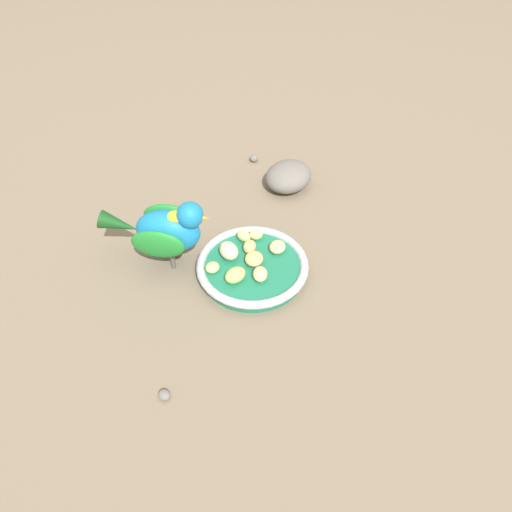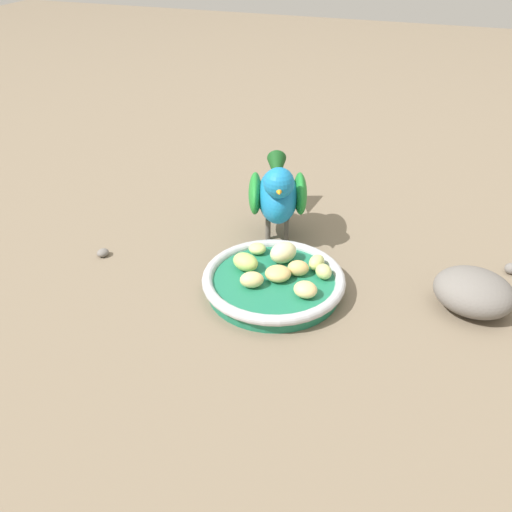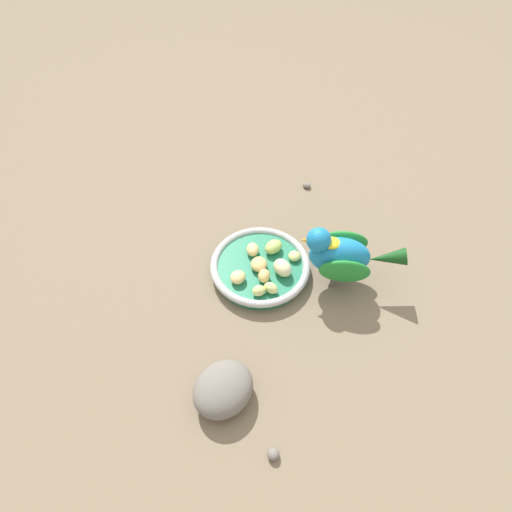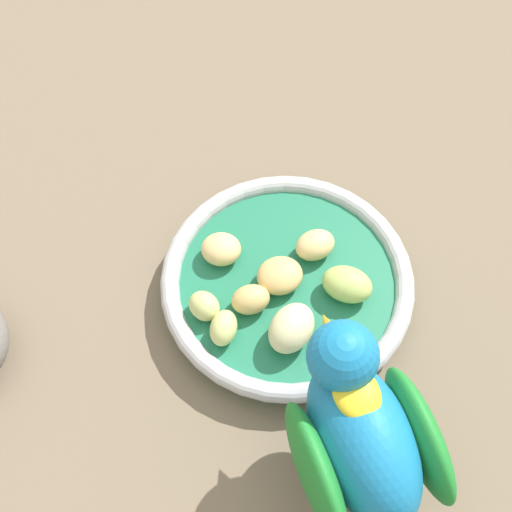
% 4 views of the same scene
% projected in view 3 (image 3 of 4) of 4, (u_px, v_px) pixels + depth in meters
% --- Properties ---
extents(ground_plane, '(4.00, 4.00, 0.00)m').
position_uv_depth(ground_plane, '(254.00, 282.00, 0.83)').
color(ground_plane, '#756651').
extents(feeding_bowl, '(0.19, 0.19, 0.03)m').
position_uv_depth(feeding_bowl, '(262.00, 268.00, 0.83)').
color(feeding_bowl, '#1E7251').
rests_on(feeding_bowl, ground_plane).
extents(apple_piece_0, '(0.04, 0.04, 0.02)m').
position_uv_depth(apple_piece_0, '(260.00, 265.00, 0.81)').
color(apple_piece_0, tan).
rests_on(apple_piece_0, feeding_bowl).
extents(apple_piece_1, '(0.04, 0.03, 0.02)m').
position_uv_depth(apple_piece_1, '(253.00, 250.00, 0.84)').
color(apple_piece_1, '#E5C67F').
rests_on(apple_piece_1, feeding_bowl).
extents(apple_piece_2, '(0.04, 0.04, 0.02)m').
position_uv_depth(apple_piece_2, '(273.00, 247.00, 0.84)').
color(apple_piece_2, '#B2CC66').
rests_on(apple_piece_2, feeding_bowl).
extents(apple_piece_3, '(0.03, 0.03, 0.02)m').
position_uv_depth(apple_piece_3, '(238.00, 277.00, 0.80)').
color(apple_piece_3, '#E5C67F').
rests_on(apple_piece_3, feeding_bowl).
extents(apple_piece_4, '(0.03, 0.03, 0.02)m').
position_uv_depth(apple_piece_4, '(259.00, 291.00, 0.78)').
color(apple_piece_4, '#C6D17A').
rests_on(apple_piece_4, feeding_bowl).
extents(apple_piece_5, '(0.03, 0.03, 0.02)m').
position_uv_depth(apple_piece_5, '(263.00, 278.00, 0.79)').
color(apple_piece_5, tan).
rests_on(apple_piece_5, feeding_bowl).
extents(apple_piece_6, '(0.02, 0.03, 0.02)m').
position_uv_depth(apple_piece_6, '(271.00, 288.00, 0.78)').
color(apple_piece_6, '#C6D17A').
rests_on(apple_piece_6, feeding_bowl).
extents(apple_piece_7, '(0.03, 0.02, 0.01)m').
position_uv_depth(apple_piece_7, '(294.00, 256.00, 0.83)').
color(apple_piece_7, '#C6D17A').
rests_on(apple_piece_7, feeding_bowl).
extents(apple_piece_8, '(0.05, 0.05, 0.03)m').
position_uv_depth(apple_piece_8, '(282.00, 268.00, 0.80)').
color(apple_piece_8, beige).
rests_on(apple_piece_8, feeding_bowl).
extents(parrot, '(0.11, 0.18, 0.13)m').
position_uv_depth(parrot, '(342.00, 255.00, 0.77)').
color(parrot, '#59544C').
rests_on(parrot, ground_plane).
extents(rock_large, '(0.12, 0.11, 0.05)m').
position_uv_depth(rock_large, '(223.00, 389.00, 0.67)').
color(rock_large, slate).
rests_on(rock_large, ground_plane).
extents(pebble_0, '(0.02, 0.02, 0.01)m').
position_uv_depth(pebble_0, '(306.00, 185.00, 0.99)').
color(pebble_0, slate).
rests_on(pebble_0, ground_plane).
extents(pebble_1, '(0.02, 0.02, 0.02)m').
position_uv_depth(pebble_1, '(273.00, 454.00, 0.63)').
color(pebble_1, slate).
rests_on(pebble_1, ground_plane).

